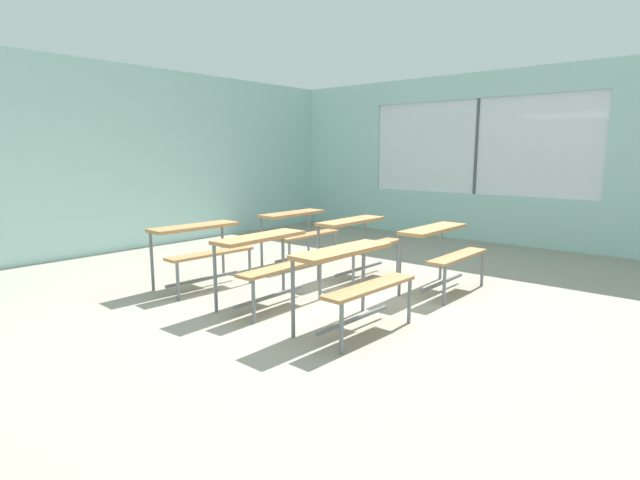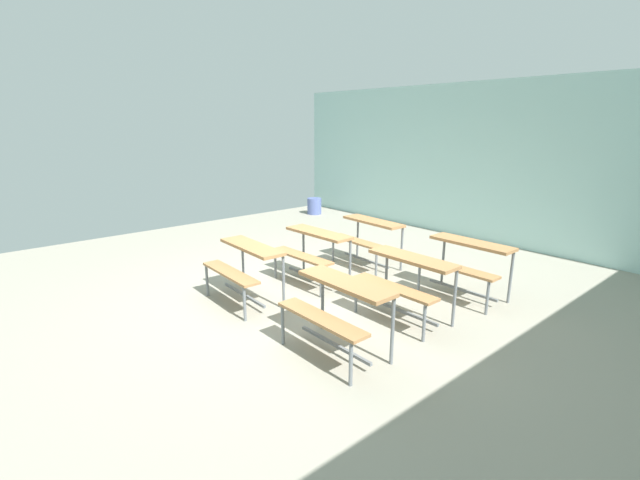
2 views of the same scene
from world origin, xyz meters
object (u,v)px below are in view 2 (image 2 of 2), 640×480
desk_bench_r1c0 (313,245)px  desk_bench_r1c1 (406,273)px  desk_bench_r0c0 (245,260)px  desk_bench_r0c1 (337,301)px  desk_bench_r2c1 (466,256)px  desk_bench_r2c0 (368,232)px  trash_bin (314,206)px

desk_bench_r1c0 → desk_bench_r1c1: 1.64m
desk_bench_r0c0 → desk_bench_r0c1: bearing=1.7°
desk_bench_r1c0 → desk_bench_r2c1: (1.72, 1.17, 0.00)m
desk_bench_r0c1 → desk_bench_r1c0: bearing=146.6°
desk_bench_r2c0 → trash_bin: desk_bench_r2c0 is taller
desk_bench_r0c0 → desk_bench_r0c1: 1.72m
desk_bench_r0c0 → desk_bench_r2c1: 2.87m
desk_bench_r0c0 → desk_bench_r2c0: same height
desk_bench_r0c0 → desk_bench_r0c1: (1.72, -0.00, 0.00)m
desk_bench_r0c1 → desk_bench_r2c1: (0.02, 2.29, 0.00)m
desk_bench_r1c1 → desk_bench_r2c0: (-1.65, 1.12, 0.00)m
desk_bench_r2c1 → desk_bench_r2c0: bearing=-179.3°
desk_bench_r0c0 → desk_bench_r1c1: size_ratio=1.02×
desk_bench_r1c0 → desk_bench_r0c0: bearing=-92.5°
desk_bench_r1c1 → desk_bench_r2c1: (0.08, 1.14, 0.00)m
desk_bench_r0c0 → desk_bench_r1c0: bearing=90.9°
desk_bench_r1c1 → desk_bench_r2c0: bearing=145.7°
desk_bench_r2c0 → desk_bench_r1c0: bearing=-86.8°
desk_bench_r1c1 → desk_bench_r2c1: size_ratio=1.00×
trash_bin → desk_bench_r0c1: bearing=-38.2°
desk_bench_r0c0 → desk_bench_r2c1: bearing=54.5°
desk_bench_r1c1 → desk_bench_r1c0: bearing=-179.0°
desk_bench_r1c0 → desk_bench_r2c0: size_ratio=0.99×
desk_bench_r0c0 → desk_bench_r2c1: size_ratio=1.02×
desk_bench_r0c1 → desk_bench_r2c1: bearing=89.4°
desk_bench_r0c0 → desk_bench_r1c1: 2.01m
desk_bench_r2c0 → trash_bin: bearing=154.1°
desk_bench_r1c1 → trash_bin: 6.26m
desk_bench_r0c0 → desk_bench_r2c1: (1.74, 2.28, 0.00)m
desk_bench_r0c1 → desk_bench_r1c1: size_ratio=1.00×
desk_bench_r2c1 → trash_bin: bearing=159.9°
desk_bench_r2c0 → trash_bin: size_ratio=2.81×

